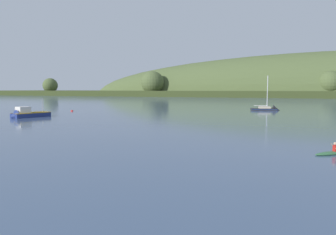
# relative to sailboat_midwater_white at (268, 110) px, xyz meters

# --- Properties ---
(sailboat_midwater_white) EXTENTS (6.87, 4.49, 9.16)m
(sailboat_midwater_white) POSITION_rel_sailboat_midwater_white_xyz_m (0.00, 0.00, 0.00)
(sailboat_midwater_white) COLOR #232328
(sailboat_midwater_white) RESTS_ON ground
(fishing_boat_moored) EXTENTS (3.79, 7.04, 4.16)m
(fishing_boat_moored) POSITION_rel_sailboat_midwater_white_xyz_m (-34.52, -37.86, 0.25)
(fishing_boat_moored) COLOR navy
(fishing_boat_moored) RESTS_ON ground
(canoe_with_paddler) EXTENTS (3.10, 3.26, 1.02)m
(canoe_with_paddler) POSITION_rel_sailboat_midwater_white_xyz_m (13.11, -47.99, -0.06)
(canoe_with_paddler) COLOR #33663D
(canoe_with_paddler) RESTS_ON ground
(mooring_buoy_off_fishing_boat) EXTENTS (0.55, 0.55, 0.63)m
(mooring_buoy_off_fishing_boat) POSITION_rel_sailboat_midwater_white_xyz_m (-38.42, -23.16, -0.16)
(mooring_buoy_off_fishing_boat) COLOR red
(mooring_buoy_off_fishing_boat) RESTS_ON ground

